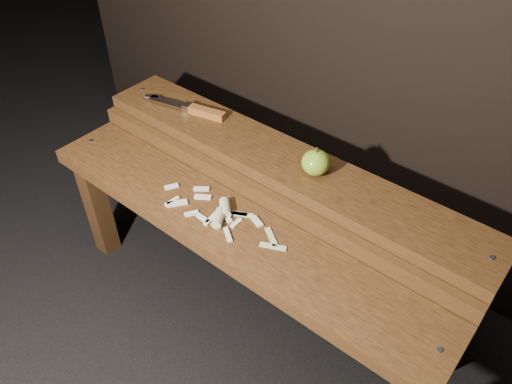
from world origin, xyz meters
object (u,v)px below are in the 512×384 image
Objects in this scene: bench_rear_tier at (280,182)px; knife at (197,110)px; bench_front_tier at (226,244)px; apple at (316,162)px.

knife reaches higher than bench_rear_tier.
bench_front_tier is 0.23m from bench_rear_tier.
apple reaches higher than bench_rear_tier.
knife is at bearing 177.54° from bench_rear_tier.
bench_front_tier is at bearing -114.40° from apple.
apple reaches higher than knife.
bench_front_tier is 15.36× the size of apple.
knife reaches higher than bench_front_tier.
bench_front_tier is at bearing -36.42° from knife.
bench_rear_tier is at bearing -2.46° from knife.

